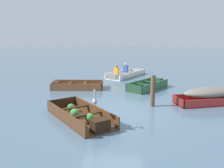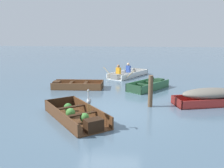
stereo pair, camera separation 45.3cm
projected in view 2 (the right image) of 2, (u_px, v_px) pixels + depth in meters
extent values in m
plane|color=slate|center=(108.00, 111.00, 9.33)|extent=(80.00, 80.00, 0.00)
cube|color=#4C2D19|center=(76.00, 119.00, 8.48)|extent=(2.76, 3.09, 0.04)
cube|color=#4C2D19|center=(90.00, 111.00, 8.73)|extent=(1.86, 2.40, 0.41)
cube|color=#4C2D19|center=(59.00, 116.00, 8.15)|extent=(1.86, 2.40, 0.41)
cube|color=black|center=(60.00, 103.00, 9.66)|extent=(0.97, 0.76, 0.41)
cube|color=black|center=(93.00, 125.00, 7.34)|extent=(0.64, 0.61, 0.37)
cube|color=black|center=(81.00, 114.00, 8.04)|extent=(0.95, 0.79, 0.04)
cube|color=black|center=(70.00, 107.00, 8.79)|extent=(0.95, 0.79, 0.04)
sphere|color=#428438|center=(85.00, 118.00, 8.05)|extent=(0.31, 0.31, 0.31)
sphere|color=#428438|center=(71.00, 113.00, 8.50)|extent=(0.33, 0.33, 0.33)
sphere|color=#387533|center=(68.00, 107.00, 9.16)|extent=(0.30, 0.30, 0.30)
cube|color=brown|center=(78.00, 88.00, 13.10)|extent=(2.65, 1.24, 0.04)
cube|color=brown|center=(76.00, 87.00, 12.54)|extent=(2.60, 0.17, 0.36)
cube|color=brown|center=(80.00, 83.00, 13.58)|extent=(2.60, 0.17, 0.36)
cube|color=#3F2716|center=(102.00, 85.00, 12.99)|extent=(0.10, 1.12, 0.36)
cube|color=#3F2716|center=(57.00, 84.00, 13.12)|extent=(0.38, 0.52, 0.33)
cube|color=#3F2716|center=(71.00, 83.00, 13.06)|extent=(0.21, 1.02, 0.04)
cube|color=#3F2716|center=(85.00, 83.00, 13.02)|extent=(0.21, 1.02, 0.04)
cube|color=#387047|center=(148.00, 89.00, 12.87)|extent=(2.27, 2.54, 0.04)
cube|color=#387047|center=(141.00, 84.00, 13.14)|extent=(1.53, 1.97, 0.41)
cube|color=#387047|center=(156.00, 87.00, 12.51)|extent=(1.53, 1.97, 0.41)
cube|color=#1E3D27|center=(134.00, 89.00, 11.98)|extent=(0.81, 0.64, 0.41)
cube|color=#1E3D27|center=(159.00, 82.00, 13.57)|extent=(0.57, 0.56, 0.37)
cube|color=#1E3D27|center=(152.00, 82.00, 13.07)|extent=(0.80, 0.67, 0.04)
cube|color=#1E3D27|center=(144.00, 84.00, 12.55)|extent=(0.80, 0.67, 0.04)
cube|color=#AD2D28|center=(209.00, 104.00, 10.18)|extent=(3.09, 1.75, 0.04)
cube|color=#AD2D28|center=(204.00, 98.00, 10.60)|extent=(2.84, 0.86, 0.34)
cube|color=#AD2D28|center=(216.00, 104.00, 9.70)|extent=(2.84, 0.86, 0.34)
cube|color=maroon|center=(177.00, 102.00, 9.90)|extent=(0.32, 0.95, 0.34)
cube|color=maroon|center=(220.00, 98.00, 10.21)|extent=(0.40, 0.89, 0.04)
cube|color=maroon|center=(200.00, 99.00, 10.06)|extent=(0.40, 0.89, 0.04)
ellipsoid|color=#6B665B|center=(210.00, 93.00, 10.09)|extent=(2.57, 1.56, 0.43)
cube|color=white|center=(128.00, 76.00, 16.47)|extent=(2.64, 3.33, 0.04)
cube|color=white|center=(135.00, 75.00, 16.12)|extent=(1.69, 2.76, 0.34)
cube|color=white|center=(121.00, 73.00, 16.77)|extent=(1.69, 2.76, 0.34)
cube|color=gray|center=(140.00, 71.00, 17.67)|extent=(1.01, 0.64, 0.34)
cube|color=gray|center=(116.00, 77.00, 15.33)|extent=(0.63, 0.58, 0.31)
cube|color=gray|center=(124.00, 74.00, 16.05)|extent=(0.99, 0.68, 0.04)
cube|color=gray|center=(132.00, 72.00, 16.80)|extent=(0.99, 0.68, 0.04)
cube|color=#2D4CA5|center=(128.00, 69.00, 16.37)|extent=(0.33, 0.30, 0.44)
sphere|color=beige|center=(128.00, 64.00, 16.31)|extent=(0.18, 0.18, 0.18)
cube|color=orange|center=(118.00, 71.00, 15.50)|extent=(0.33, 0.30, 0.44)
sphere|color=#9E7051|center=(118.00, 66.00, 15.43)|extent=(0.18, 0.18, 0.18)
cylinder|color=tan|center=(130.00, 74.00, 15.01)|extent=(0.57, 0.37, 0.55)
cylinder|color=tan|center=(107.00, 71.00, 16.04)|extent=(0.57, 0.37, 0.55)
cylinder|color=olive|center=(90.00, 109.00, 7.65)|extent=(0.02, 0.02, 0.35)
cylinder|color=olive|center=(88.00, 109.00, 7.65)|extent=(0.02, 0.02, 0.35)
ellipsoid|color=#93999E|center=(89.00, 101.00, 7.60)|extent=(0.18, 0.33, 0.18)
cylinder|color=#93999E|center=(88.00, 95.00, 7.43)|extent=(0.06, 0.12, 0.28)
ellipsoid|color=#93999E|center=(88.00, 90.00, 7.36)|extent=(0.07, 0.12, 0.06)
cone|color=gold|center=(88.00, 91.00, 7.28)|extent=(0.04, 0.10, 0.02)
cylinder|color=brown|center=(150.00, 91.00, 9.77)|extent=(0.18, 0.18, 1.25)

